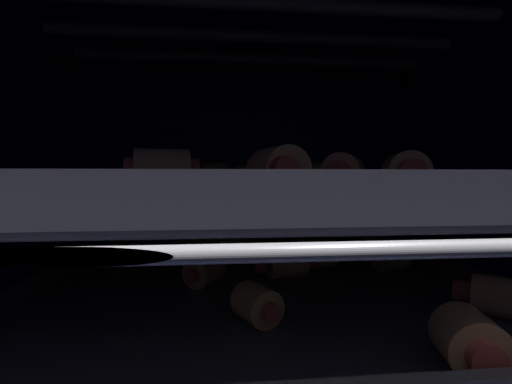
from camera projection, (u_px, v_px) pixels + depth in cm
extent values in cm
cube|color=#0C1138|center=(244.00, 195.00, 56.97)|extent=(52.26, 1.20, 38.35)
cylinder|color=#333338|center=(267.00, 3.00, 28.22)|extent=(39.88, 1.21, 1.21)
cylinder|color=#333338|center=(258.00, 36.00, 34.85)|extent=(39.88, 1.21, 1.21)
cylinder|color=#333338|center=(252.00, 59.00, 41.47)|extent=(39.88, 1.21, 1.21)
cylinder|color=slate|center=(496.00, 292.00, 35.00)|extent=(0.51, 47.48, 0.51)
cylinder|color=slate|center=(277.00, 346.00, 23.82)|extent=(46.90, 0.51, 0.51)
cylinder|color=slate|center=(266.00, 312.00, 29.72)|extent=(46.90, 0.51, 0.51)
cylinder|color=slate|center=(258.00, 290.00, 35.62)|extent=(46.90, 0.51, 0.51)
cylinder|color=slate|center=(253.00, 273.00, 41.51)|extent=(46.90, 0.51, 0.51)
cylinder|color=slate|center=(249.00, 261.00, 47.41)|extent=(46.90, 0.51, 0.51)
cylinder|color=slate|center=(246.00, 252.00, 53.31)|extent=(46.90, 0.51, 0.51)
cube|color=#4C4C51|center=(262.00, 291.00, 32.63)|extent=(40.04, 37.46, 1.11)
cube|color=#4C4C51|center=(247.00, 241.00, 50.79)|extent=(40.04, 0.80, 1.64)
cube|color=#4C4C51|center=(38.00, 283.00, 30.62)|extent=(0.80, 37.46, 1.64)
cube|color=#4C4C51|center=(460.00, 271.00, 34.52)|extent=(0.80, 37.46, 1.64)
cylinder|color=tan|center=(257.00, 304.00, 24.20)|extent=(3.63, 3.78, 2.62)
cylinder|color=#C64C42|center=(271.00, 313.00, 22.67)|extent=(1.41, 1.12, 1.25)
cylinder|color=#C64C42|center=(244.00, 297.00, 25.73)|extent=(1.41, 1.12, 1.25)
cylinder|color=tan|center=(228.00, 245.00, 43.25)|extent=(5.14, 4.91, 3.32)
cylinder|color=#C64C42|center=(245.00, 243.00, 44.77)|extent=(1.69, 1.86, 1.54)
cylinder|color=#C64C42|center=(210.00, 247.00, 41.73)|extent=(1.69, 1.86, 1.54)
cylinder|color=tan|center=(497.00, 296.00, 25.40)|extent=(4.23, 4.21, 2.86)
cylinder|color=#C64C42|center=(463.00, 291.00, 26.67)|extent=(1.96, 1.99, 1.60)
cylinder|color=tan|center=(202.00, 241.00, 46.60)|extent=(4.18, 4.09, 3.15)
cylinder|color=#C64C42|center=(209.00, 243.00, 44.92)|extent=(2.09, 1.88, 1.74)
cylinder|color=#C64C42|center=(196.00, 238.00, 48.27)|extent=(2.09, 1.88, 1.74)
cylinder|color=tan|center=(469.00, 341.00, 18.22)|extent=(3.79, 3.70, 3.13)
cylinder|color=#C64C42|center=(455.00, 326.00, 20.10)|extent=(1.82, 1.20, 1.67)
cylinder|color=#C64C42|center=(487.00, 360.00, 16.35)|extent=(1.82, 1.20, 1.67)
cylinder|color=tan|center=(287.00, 265.00, 35.04)|extent=(4.19, 3.19, 2.55)
cylinder|color=#C64C42|center=(309.00, 263.00, 35.72)|extent=(1.31, 1.41, 1.23)
cylinder|color=#C64C42|center=(263.00, 267.00, 34.36)|extent=(1.31, 1.41, 1.23)
cylinder|color=tan|center=(391.00, 256.00, 37.78)|extent=(3.89, 3.93, 3.09)
cylinder|color=#C64C42|center=(404.00, 254.00, 38.64)|extent=(1.44, 1.72, 1.46)
cylinder|color=#C64C42|center=(376.00, 258.00, 36.93)|extent=(1.44, 1.72, 1.46)
cylinder|color=tan|center=(205.00, 271.00, 32.62)|extent=(3.98, 4.18, 2.69)
cylinder|color=#C64C42|center=(216.00, 266.00, 34.41)|extent=(1.42, 1.23, 1.25)
cylinder|color=#C64C42|center=(192.00, 276.00, 30.84)|extent=(1.42, 1.23, 1.25)
cylinder|color=tan|center=(373.00, 242.00, 45.68)|extent=(4.74, 4.69, 3.11)
cylinder|color=#C64C42|center=(365.00, 244.00, 44.09)|extent=(1.54, 1.60, 1.41)
cylinder|color=#C64C42|center=(380.00, 240.00, 47.28)|extent=(1.54, 1.60, 1.41)
cylinder|color=tan|center=(125.00, 251.00, 41.55)|extent=(4.30, 4.30, 2.47)
cylinder|color=#C64C42|center=(136.00, 254.00, 40.12)|extent=(1.49, 1.49, 1.21)
cylinder|color=#C64C42|center=(115.00, 249.00, 42.98)|extent=(1.49, 1.49, 1.21)
cylinder|color=tan|center=(316.00, 254.00, 38.70)|extent=(4.23, 3.73, 3.21)
cylinder|color=#C64C42|center=(296.00, 255.00, 38.14)|extent=(1.08, 1.75, 1.65)
cylinder|color=#C64C42|center=(336.00, 252.00, 39.26)|extent=(1.08, 1.75, 1.65)
cylinder|color=slate|center=(499.00, 200.00, 34.59)|extent=(0.60, 47.48, 0.60)
cylinder|color=slate|center=(344.00, 251.00, 10.80)|extent=(46.90, 0.60, 0.60)
cylinder|color=slate|center=(309.00, 230.00, 15.09)|extent=(46.90, 0.60, 0.60)
cylinder|color=slate|center=(289.00, 218.00, 19.39)|extent=(46.90, 0.60, 0.60)
cylinder|color=slate|center=(277.00, 210.00, 23.68)|extent=(46.90, 0.60, 0.60)
cylinder|color=slate|center=(268.00, 205.00, 27.97)|extent=(46.90, 0.60, 0.60)
cylinder|color=slate|center=(262.00, 201.00, 32.26)|extent=(46.90, 0.60, 0.60)
cylinder|color=slate|center=(257.00, 198.00, 36.55)|extent=(46.90, 0.60, 0.60)
cylinder|color=slate|center=(253.00, 196.00, 40.84)|extent=(46.90, 0.60, 0.60)
cylinder|color=slate|center=(250.00, 194.00, 45.13)|extent=(46.90, 0.60, 0.60)
cylinder|color=slate|center=(248.00, 193.00, 49.42)|extent=(46.90, 0.60, 0.60)
cylinder|color=slate|center=(246.00, 191.00, 53.71)|extent=(46.90, 0.60, 0.60)
cube|color=silver|center=(262.00, 194.00, 32.22)|extent=(40.04, 37.46, 0.83)
cube|color=silver|center=(316.00, 188.00, 13.95)|extent=(40.04, 0.80, 1.44)
cube|color=silver|center=(247.00, 179.00, 50.40)|extent=(40.04, 0.80, 1.44)
cube|color=silver|center=(35.00, 181.00, 30.22)|extent=(0.80, 37.46, 1.44)
cube|color=silver|center=(463.00, 181.00, 34.12)|extent=(0.80, 37.46, 1.44)
cylinder|color=tan|center=(168.00, 176.00, 39.18)|extent=(3.73, 2.88, 2.50)
cylinder|color=#C64C42|center=(149.00, 176.00, 38.74)|extent=(0.85, 1.24, 1.17)
cylinder|color=#C64C42|center=(187.00, 176.00, 39.63)|extent=(0.85, 1.24, 1.17)
cylinder|color=tan|center=(314.00, 173.00, 48.63)|extent=(4.73, 4.30, 3.14)
cylinder|color=#C64C42|center=(296.00, 173.00, 49.28)|extent=(1.73, 2.13, 1.84)
cylinder|color=#C64C42|center=(333.00, 173.00, 47.99)|extent=(1.73, 2.13, 1.84)
cylinder|color=tan|center=(343.00, 172.00, 28.44)|extent=(4.15, 4.16, 3.02)
cylinder|color=#C64C42|center=(348.00, 172.00, 30.37)|extent=(2.05, 1.85, 1.70)
cylinder|color=#C64C42|center=(338.00, 172.00, 26.52)|extent=(2.05, 1.85, 1.70)
cylinder|color=tan|center=(406.00, 172.00, 25.77)|extent=(3.67, 3.65, 2.98)
cylinder|color=#C64C42|center=(412.00, 172.00, 23.90)|extent=(1.95, 1.31, 1.78)
cylinder|color=#C64C42|center=(400.00, 172.00, 27.64)|extent=(1.95, 1.31, 1.78)
cylinder|color=tan|center=(216.00, 174.00, 46.57)|extent=(3.83, 3.88, 2.93)
cylinder|color=#C64C42|center=(229.00, 174.00, 45.91)|extent=(1.42, 1.64, 1.39)
cylinder|color=#C64C42|center=(204.00, 174.00, 47.24)|extent=(1.42, 1.64, 1.39)
cylinder|color=tan|center=(248.00, 175.00, 46.33)|extent=(4.42, 3.86, 2.55)
cylinder|color=#C64C42|center=(233.00, 175.00, 45.23)|extent=(1.23, 1.63, 1.48)
cylinder|color=#C64C42|center=(262.00, 175.00, 47.43)|extent=(1.23, 1.63, 1.48)
cylinder|color=tan|center=(271.00, 170.00, 23.35)|extent=(3.98, 4.50, 3.13)
cylinder|color=#C64C42|center=(258.00, 171.00, 25.71)|extent=(1.86, 1.53, 1.62)
cylinder|color=#C64C42|center=(287.00, 170.00, 20.99)|extent=(1.86, 1.53, 1.62)
cylinder|color=tan|center=(162.00, 170.00, 26.25)|extent=(4.46, 3.88, 3.21)
cylinder|color=#C64C42|center=(129.00, 170.00, 25.60)|extent=(1.03, 1.97, 1.88)
cylinder|color=#C64C42|center=(194.00, 171.00, 26.90)|extent=(1.03, 1.97, 1.88)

